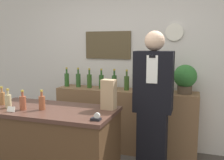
{
  "coord_description": "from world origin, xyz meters",
  "views": [
    {
      "loc": [
        1.06,
        -1.74,
        1.59
      ],
      "look_at": [
        0.1,
        1.13,
        1.15
      ],
      "focal_mm": 40.0,
      "sensor_mm": 36.0,
      "label": 1
    }
  ],
  "objects_px": {
    "potted_plant": "(185,78)",
    "shopkeeper": "(153,106)",
    "tape_dispenser": "(96,118)",
    "paper_bag": "(109,94)"
  },
  "relations": [
    {
      "from": "potted_plant",
      "to": "paper_bag",
      "type": "height_order",
      "value": "potted_plant"
    },
    {
      "from": "tape_dispenser",
      "to": "shopkeeper",
      "type": "bearing_deg",
      "value": 64.86
    },
    {
      "from": "shopkeeper",
      "to": "tape_dispenser",
      "type": "relative_size",
      "value": 19.34
    },
    {
      "from": "potted_plant",
      "to": "paper_bag",
      "type": "relative_size",
      "value": 1.25
    },
    {
      "from": "potted_plant",
      "to": "shopkeeper",
      "type": "bearing_deg",
      "value": -118.11
    },
    {
      "from": "shopkeeper",
      "to": "tape_dispenser",
      "type": "distance_m",
      "value": 0.91
    },
    {
      "from": "potted_plant",
      "to": "tape_dispenser",
      "type": "distance_m",
      "value": 1.61
    },
    {
      "from": "potted_plant",
      "to": "tape_dispenser",
      "type": "relative_size",
      "value": 4.39
    },
    {
      "from": "shopkeeper",
      "to": "tape_dispenser",
      "type": "bearing_deg",
      "value": -115.14
    },
    {
      "from": "potted_plant",
      "to": "tape_dispenser",
      "type": "height_order",
      "value": "potted_plant"
    }
  ]
}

